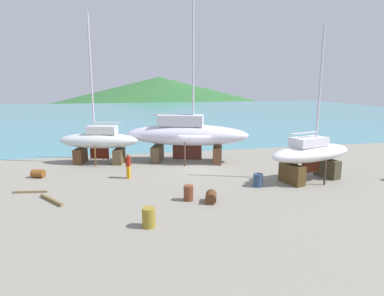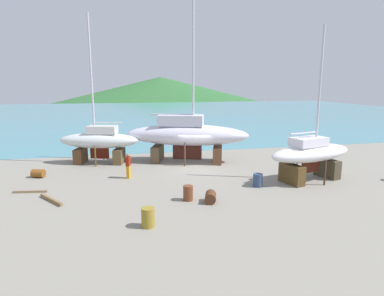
{
  "view_description": "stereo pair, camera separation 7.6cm",
  "coord_description": "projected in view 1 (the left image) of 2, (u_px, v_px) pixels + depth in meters",
  "views": [
    {
      "loc": [
        -5.69,
        -24.02,
        6.53
      ],
      "look_at": [
        -0.29,
        0.34,
        1.57
      ],
      "focal_mm": 30.47,
      "sensor_mm": 36.0,
      "label": 1
    },
    {
      "loc": [
        -5.62,
        -24.04,
        6.53
      ],
      "look_at": [
        -0.29,
        0.34,
        1.57
      ],
      "focal_mm": 30.47,
      "sensor_mm": 36.0,
      "label": 2
    }
  ],
  "objects": [
    {
      "name": "sailboat_far_slipway",
      "position": [
        99.0,
        141.0,
        26.78
      ],
      "size": [
        6.8,
        3.56,
        11.86
      ],
      "rotation": [
        0.0,
        0.0,
        2.89
      ],
      "color": "brown",
      "rests_on": "ground"
    },
    {
      "name": "headland_hill",
      "position": [
        160.0,
        95.0,
        179.31
      ],
      "size": [
        166.08,
        166.08,
        20.04
      ],
      "primitive_type": "cone",
      "color": "#306833",
      "rests_on": "ground"
    },
    {
      "name": "barrel_rust_near",
      "position": [
        309.0,
        158.0,
        28.0
      ],
      "size": [
        0.85,
        0.92,
        0.52
      ],
      "primitive_type": "cylinder",
      "rotation": [
        1.57,
        0.0,
        3.73
      ],
      "color": "#295163",
      "rests_on": "ground"
    },
    {
      "name": "barrel_rust_mid",
      "position": [
        188.0,
        193.0,
        18.43
      ],
      "size": [
        0.55,
        0.55,
        0.86
      ],
      "primitive_type": "cylinder",
      "rotation": [
        0.0,
        0.0,
        1.57
      ],
      "color": "brown",
      "rests_on": "ground"
    },
    {
      "name": "barrel_tipped_right",
      "position": [
        149.0,
        217.0,
        15.0
      ],
      "size": [
        0.63,
        0.63,
        0.92
      ],
      "primitive_type": "cylinder",
      "rotation": [
        0.0,
        0.0,
        0.02
      ],
      "color": "olive",
      "rests_on": "ground"
    },
    {
      "name": "ground_plane",
      "position": [
        215.0,
        188.0,
        20.6
      ],
      "size": [
        45.98,
        45.98,
        0.0
      ],
      "primitive_type": "plane",
      "color": "gray"
    },
    {
      "name": "sailboat_mid_port",
      "position": [
        311.0,
        154.0,
        22.02
      ],
      "size": [
        7.05,
        3.91,
        10.18
      ],
      "rotation": [
        0.0,
        0.0,
        0.26
      ],
      "color": "#463E2B",
      "rests_on": "ground"
    },
    {
      "name": "sailboat_large_starboard",
      "position": [
        187.0,
        134.0,
        27.27
      ],
      "size": [
        10.66,
        5.99,
        16.68
      ],
      "rotation": [
        0.0,
        0.0,
        -0.32
      ],
      "color": "brown",
      "rests_on": "ground"
    },
    {
      "name": "barrel_tar_black",
      "position": [
        38.0,
        173.0,
        22.93
      ],
      "size": [
        0.98,
        0.82,
        0.59
      ],
      "primitive_type": "cylinder",
      "rotation": [
        1.57,
        0.0,
        4.4
      ],
      "color": "brown",
      "rests_on": "ground"
    },
    {
      "name": "sea_water",
      "position": [
        146.0,
        114.0,
        71.42
      ],
      "size": [
        135.46,
        83.16,
        0.01
      ],
      "primitive_type": "cube",
      "color": "teal",
      "rests_on": "ground"
    },
    {
      "name": "timber_plank_near",
      "position": [
        51.0,
        200.0,
        18.28
      ],
      "size": [
        1.52,
        2.02,
        0.2
      ],
      "primitive_type": "cube",
      "rotation": [
        0.0,
        0.0,
        2.2
      ],
      "color": "olive",
      "rests_on": "ground"
    },
    {
      "name": "worker",
      "position": [
        128.0,
        165.0,
        22.65
      ],
      "size": [
        0.38,
        0.5,
        1.77
      ],
      "rotation": [
        0.0,
        0.0,
        5.92
      ],
      "color": "orange",
      "rests_on": "ground"
    },
    {
      "name": "timber_short_skew",
      "position": [
        30.0,
        192.0,
        19.76
      ],
      "size": [
        2.01,
        0.41,
        0.13
      ],
      "primitive_type": "cube",
      "rotation": [
        0.0,
        0.0,
        3.0
      ],
      "color": "#7F6649",
      "rests_on": "ground"
    },
    {
      "name": "barrel_tipped_left",
      "position": [
        258.0,
        180.0,
        20.92
      ],
      "size": [
        0.79,
        0.79,
        0.84
      ],
      "primitive_type": "cylinder",
      "rotation": [
        0.0,
        0.0,
        1.19
      ],
      "color": "navy",
      "rests_on": "ground"
    },
    {
      "name": "barrel_tipped_center",
      "position": [
        211.0,
        197.0,
        18.14
      ],
      "size": [
        0.86,
        1.06,
        0.61
      ],
      "primitive_type": "cylinder",
      "rotation": [
        1.57,
        0.0,
        5.97
      ],
      "color": "#512D18",
      "rests_on": "ground"
    }
  ]
}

